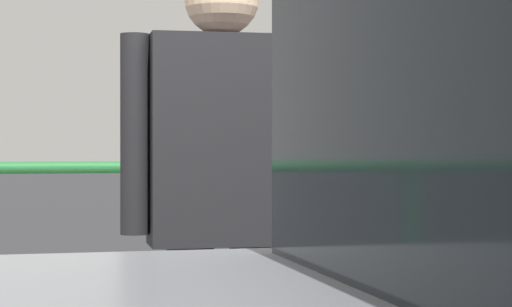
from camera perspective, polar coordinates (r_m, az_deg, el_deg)
name	(u,v)px	position (r m, az deg, el deg)	size (l,w,h in m)	color
parking_meter	(374,192)	(3.14, 7.07, -2.33)	(0.18, 0.19, 1.41)	slate
pedestrian_at_meter	(221,198)	(3.02, -2.09, -2.68)	(0.66, 0.48, 1.78)	#1E233F
background_railing	(170,226)	(4.85, -5.16, -4.38)	(24.06, 0.06, 1.12)	#1E602D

